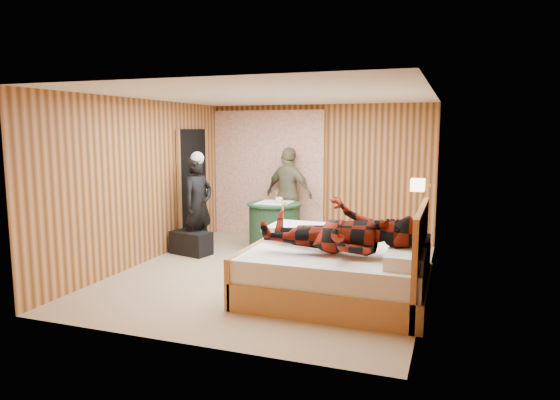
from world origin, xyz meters
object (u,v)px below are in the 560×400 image
(nightstand, at_px, (414,255))
(woman_standing, at_px, (198,205))
(round_table, at_px, (275,226))
(chair_far, at_px, (287,212))
(chair_near, at_px, (278,224))
(man_at_table, at_px, (289,194))
(man_on_bed, at_px, (339,219))
(wall_lamp, at_px, (418,185))
(duffel_bag, at_px, (191,243))
(bed, at_px, (339,271))

(nightstand, xyz_separation_m, woman_standing, (-3.49, 0.05, 0.54))
(round_table, bearing_deg, nightstand, -14.93)
(chair_far, height_order, chair_near, chair_far)
(round_table, relative_size, man_at_table, 0.54)
(chair_near, relative_size, woman_standing, 0.52)
(chair_far, relative_size, woman_standing, 0.58)
(round_table, distance_m, woman_standing, 1.33)
(nightstand, height_order, man_on_bed, man_on_bed)
(round_table, bearing_deg, man_on_bed, -54.54)
(wall_lamp, xyz_separation_m, man_on_bed, (-0.77, -1.38, -0.28))
(wall_lamp, height_order, woman_standing, woman_standing)
(chair_near, distance_m, woman_standing, 1.37)
(round_table, relative_size, duffel_bag, 1.39)
(wall_lamp, xyz_separation_m, woman_standing, (-3.53, 0.33, -0.50))
(chair_near, height_order, woman_standing, woman_standing)
(nightstand, bearing_deg, bed, -118.19)
(bed, relative_size, round_table, 2.35)
(bed, bearing_deg, man_on_bed, -82.16)
(round_table, bearing_deg, man_at_table, 90.00)
(wall_lamp, height_order, round_table, wall_lamp)
(nightstand, distance_m, man_at_table, 2.80)
(bed, relative_size, woman_standing, 1.35)
(round_table, bearing_deg, duffel_bag, -147.95)
(round_table, relative_size, chair_near, 1.10)
(man_at_table, bearing_deg, wall_lamp, 164.70)
(chair_far, height_order, man_on_bed, man_on_bed)
(round_table, height_order, man_at_table, man_at_table)
(round_table, bearing_deg, chair_far, 92.38)
(duffel_bag, relative_size, man_at_table, 0.39)
(nightstand, bearing_deg, man_at_table, 149.20)
(man_at_table, relative_size, man_on_bed, 0.97)
(wall_lamp, bearing_deg, nightstand, 99.00)
(round_table, distance_m, chair_far, 0.73)
(chair_near, bearing_deg, chair_far, -179.98)
(duffel_bag, bearing_deg, wall_lamp, 11.20)
(wall_lamp, relative_size, chair_far, 0.28)
(round_table, distance_m, man_on_bed, 2.86)
(chair_far, distance_m, man_at_table, 0.33)
(duffel_bag, height_order, man_on_bed, man_on_bed)
(chair_far, bearing_deg, bed, -81.12)
(duffel_bag, height_order, woman_standing, woman_standing)
(chair_far, xyz_separation_m, man_at_table, (0.03, 0.05, 0.32))
(bed, bearing_deg, duffel_bag, 154.94)
(nightstand, xyz_separation_m, man_on_bed, (-0.73, -1.65, 0.76))
(chair_far, relative_size, duffel_bag, 1.39)
(nightstand, height_order, woman_standing, woman_standing)
(duffel_bag, distance_m, man_at_table, 2.05)
(round_table, relative_size, woman_standing, 0.58)
(chair_near, distance_m, duffel_bag, 1.47)
(round_table, bearing_deg, bed, -52.16)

